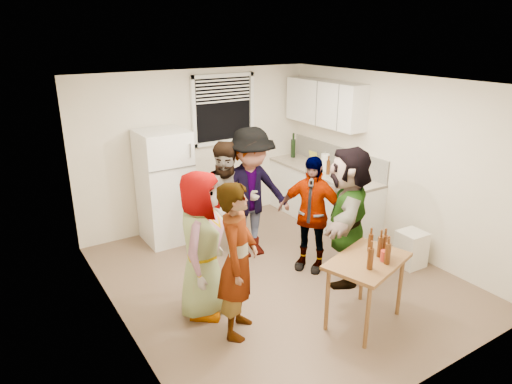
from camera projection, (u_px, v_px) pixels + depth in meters
room at (278, 277)px, 5.97m from camera, size 4.00×4.50×2.50m
window at (224, 109)px, 7.33m from camera, size 1.12×0.10×1.06m
refrigerator at (165, 187)px, 6.79m from camera, size 0.70×0.70×1.70m
counter_lower at (322, 197)px, 7.60m from camera, size 0.60×2.20×0.86m
countertop at (323, 171)px, 7.45m from camera, size 0.64×2.22×0.04m
backsplash at (337, 157)px, 7.52m from camera, size 0.03×2.20×0.36m
upper_cabinets at (325, 103)px, 7.31m from camera, size 0.34×1.60×0.70m
kettle at (320, 170)px, 7.44m from camera, size 0.28×0.26×0.19m
paper_towel at (325, 171)px, 7.39m from camera, size 0.13×0.13×0.28m
wine_bottle at (293, 157)px, 8.17m from camera, size 0.08×0.08×0.33m
beer_bottle_counter at (328, 174)px, 7.21m from camera, size 0.06×0.06×0.22m
blue_cup at (343, 185)px, 6.72m from camera, size 0.08×0.08×0.11m
picture_frame at (313, 156)px, 7.95m from camera, size 0.02×0.20×0.16m
trash_bin at (411, 249)px, 6.20m from camera, size 0.35×0.35×0.49m
serving_table at (362, 321)px, 5.07m from camera, size 1.05×0.85×0.77m
beer_bottle_table at (370, 251)px, 4.98m from camera, size 0.05×0.05×0.21m
red_cup at (384, 261)px, 4.78m from camera, size 0.09×0.09×0.12m
guest_grey at (205, 311)px, 5.26m from camera, size 1.81×1.74×0.54m
guest_stripe at (239, 330)px, 4.92m from camera, size 1.65×1.59×0.40m
guest_back_left at (231, 258)px, 6.48m from camera, size 1.37×1.87×0.64m
guest_back_right at (251, 254)px, 6.60m from camera, size 1.33×1.93×0.69m
guest_black at (309, 267)px, 6.23m from camera, size 1.81×1.62×0.38m
guest_orange at (343, 277)px, 5.97m from camera, size 2.40×2.40×0.52m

